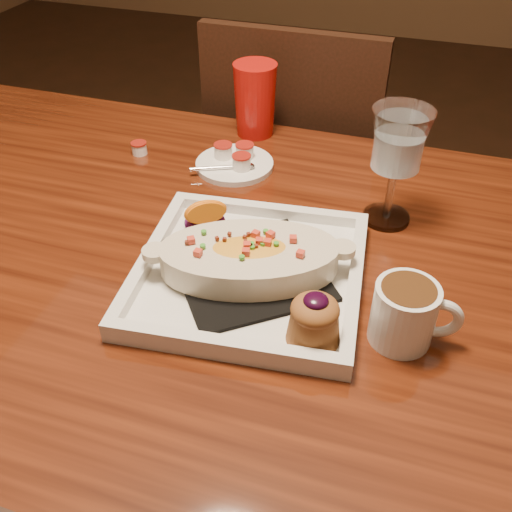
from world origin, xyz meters
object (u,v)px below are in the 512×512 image
(plate, at_px, (253,267))
(coffee_mug, at_px, (406,312))
(red_tumbler, at_px, (255,100))
(saucer, at_px, (234,162))
(table, at_px, (203,298))
(chair_far, at_px, (298,182))
(goblet, at_px, (398,147))

(plate, bearing_deg, coffee_mug, -17.16)
(coffee_mug, bearing_deg, red_tumbler, 118.53)
(red_tumbler, bearing_deg, coffee_mug, -53.63)
(saucer, distance_m, red_tumbler, 0.16)
(table, relative_size, plate, 4.32)
(chair_far, bearing_deg, goblet, 119.51)
(chair_far, bearing_deg, table, 90.00)
(saucer, relative_size, red_tumbler, 1.01)
(table, bearing_deg, red_tumbler, 96.06)
(table, height_order, saucer, saucer)
(table, height_order, red_tumbler, red_tumbler)
(plate, relative_size, red_tumbler, 2.40)
(table, xyz_separation_m, goblet, (0.26, 0.17, 0.23))
(table, height_order, chair_far, chair_far)
(plate, xyz_separation_m, goblet, (0.16, 0.22, 0.10))
(plate, distance_m, coffee_mug, 0.22)
(coffee_mug, bearing_deg, table, 157.16)
(chair_far, xyz_separation_m, coffee_mug, (0.31, -0.71, 0.29))
(plate, relative_size, saucer, 2.39)
(chair_far, relative_size, plate, 2.68)
(goblet, bearing_deg, red_tumbler, 143.06)
(table, distance_m, coffee_mug, 0.36)
(table, bearing_deg, saucer, 98.04)
(table, relative_size, coffee_mug, 13.32)
(plate, bearing_deg, chair_far, 92.19)
(chair_far, height_order, goblet, goblet)
(table, distance_m, goblet, 0.39)
(chair_far, height_order, saucer, chair_far)
(goblet, height_order, red_tumbler, goblet)
(table, relative_size, chair_far, 1.61)
(table, bearing_deg, plate, -23.27)
(table, bearing_deg, chair_far, 90.00)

